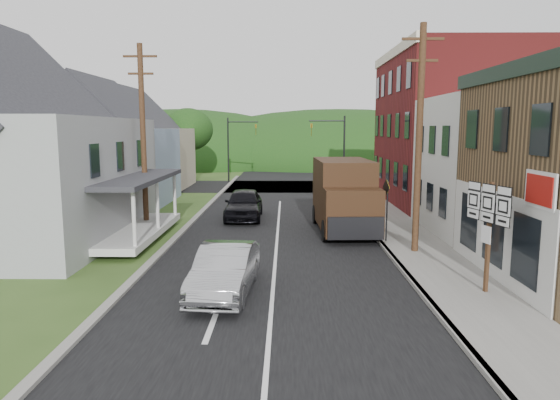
{
  "coord_description": "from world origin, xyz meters",
  "views": [
    {
      "loc": [
        0.41,
        -16.15,
        5.05
      ],
      "look_at": [
        0.17,
        3.53,
        2.2
      ],
      "focal_mm": 32.0,
      "sensor_mm": 36.0,
      "label": 1
    }
  ],
  "objects_px": {
    "delivery_van": "(344,196)",
    "warning_sign": "(387,201)",
    "dark_sedan": "(244,204)",
    "silver_sedan": "(225,271)",
    "route_sign_cluster": "(488,221)"
  },
  "relations": [
    {
      "from": "dark_sedan",
      "to": "route_sign_cluster",
      "type": "bearing_deg",
      "value": -57.7
    },
    {
      "from": "delivery_van",
      "to": "warning_sign",
      "type": "bearing_deg",
      "value": -61.83
    },
    {
      "from": "delivery_van",
      "to": "route_sign_cluster",
      "type": "bearing_deg",
      "value": -73.86
    },
    {
      "from": "silver_sedan",
      "to": "dark_sedan",
      "type": "relative_size",
      "value": 0.92
    },
    {
      "from": "delivery_van",
      "to": "warning_sign",
      "type": "height_order",
      "value": "delivery_van"
    },
    {
      "from": "silver_sedan",
      "to": "route_sign_cluster",
      "type": "bearing_deg",
      "value": 3.13
    },
    {
      "from": "silver_sedan",
      "to": "delivery_van",
      "type": "xyz_separation_m",
      "value": [
        4.69,
        9.36,
        1.03
      ]
    },
    {
      "from": "delivery_van",
      "to": "warning_sign",
      "type": "relative_size",
      "value": 2.33
    },
    {
      "from": "route_sign_cluster",
      "to": "warning_sign",
      "type": "relative_size",
      "value": 1.22
    },
    {
      "from": "dark_sedan",
      "to": "delivery_van",
      "type": "bearing_deg",
      "value": -33.97
    },
    {
      "from": "route_sign_cluster",
      "to": "warning_sign",
      "type": "height_order",
      "value": "route_sign_cluster"
    },
    {
      "from": "silver_sedan",
      "to": "dark_sedan",
      "type": "xyz_separation_m",
      "value": [
        -0.5,
        12.77,
        0.09
      ]
    },
    {
      "from": "dark_sedan",
      "to": "warning_sign",
      "type": "bearing_deg",
      "value": -42.47
    },
    {
      "from": "silver_sedan",
      "to": "route_sign_cluster",
      "type": "distance_m",
      "value": 7.99
    },
    {
      "from": "dark_sedan",
      "to": "delivery_van",
      "type": "distance_m",
      "value": 6.28
    }
  ]
}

